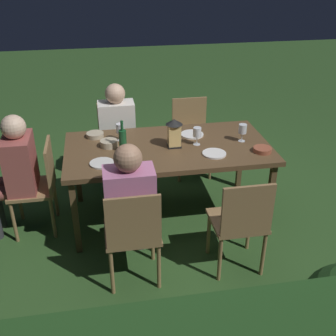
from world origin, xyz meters
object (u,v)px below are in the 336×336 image
(person_in_rust, at_px, (14,170))
(wine_glass_c, at_px, (120,129))
(dining_table, at_px, (168,151))
(bowl_olives, at_px, (262,150))
(person_in_pink, at_px, (130,201))
(chair_side_left_b, at_px, (117,138))
(person_in_cream, at_px, (118,133))
(chair_head_far, at_px, (39,183))
(green_bottle_on_table, at_px, (123,140))
(wine_glass_a, at_px, (243,130))
(lantern_centerpiece, at_px, (174,131))
(bowl_bread, at_px, (95,135))
(bowl_salad, at_px, (109,143))
(chair_side_right_a, at_px, (241,221))
(chair_side_left_a, at_px, (191,133))
(chair_side_right_b, at_px, (133,232))
(wine_glass_b, at_px, (197,133))
(plate_a, at_px, (192,134))
(plate_b, at_px, (102,163))
(plate_c, at_px, (214,154))

(person_in_rust, height_order, wine_glass_c, person_in_rust)
(dining_table, distance_m, person_in_rust, 1.39)
(person_in_rust, xyz_separation_m, bowl_olives, (-2.20, 0.26, 0.14))
(person_in_pink, relative_size, wine_glass_c, 6.80)
(chair_side_left_b, distance_m, person_in_cream, 0.25)
(chair_head_far, height_order, wine_glass_c, wine_glass_c)
(green_bottle_on_table, height_order, wine_glass_c, green_bottle_on_table)
(wine_glass_a, bearing_deg, lantern_centerpiece, 0.01)
(green_bottle_on_table, xyz_separation_m, wine_glass_c, (0.00, -0.24, 0.01))
(lantern_centerpiece, distance_m, bowl_bread, 0.80)
(person_in_cream, bearing_deg, bowl_salad, 79.36)
(person_in_rust, distance_m, wine_glass_c, 1.02)
(chair_side_right_a, bearing_deg, wine_glass_a, -107.90)
(chair_head_far, distance_m, wine_glass_a, 1.93)
(chair_side_left_a, height_order, lantern_centerpiece, lantern_centerpiece)
(chair_side_left_a, xyz_separation_m, wine_glass_c, (0.84, 0.68, 0.39))
(bowl_olives, bearing_deg, person_in_rust, -6.75)
(chair_side_left_a, bearing_deg, wine_glass_c, 38.78)
(bowl_bread, bearing_deg, bowl_olives, 158.18)
(dining_table, bearing_deg, wine_glass_a, 179.30)
(person_in_rust, bearing_deg, chair_side_right_a, 154.03)
(chair_side_left_a, xyz_separation_m, chair_side_right_b, (0.85, 1.76, 0.00))
(wine_glass_b, bearing_deg, chair_side_left_a, -99.81)
(plate_a, bearing_deg, chair_side_left_a, -102.48)
(wine_glass_b, distance_m, bowl_bread, 0.99)
(chair_side_left_b, relative_size, bowl_salad, 5.44)
(person_in_pink, height_order, plate_a, person_in_pink)
(chair_head_far, distance_m, bowl_bread, 0.69)
(wine_glass_b, xyz_separation_m, plate_b, (0.88, 0.24, -0.11))
(chair_head_far, relative_size, green_bottle_on_table, 3.00)
(green_bottle_on_table, bearing_deg, chair_side_left_b, -89.42)
(dining_table, xyz_separation_m, person_in_rust, (1.38, 0.00, -0.07))
(chair_side_left_b, distance_m, lantern_centerpiece, 1.09)
(chair_side_right_b, distance_m, bowl_salad, 1.02)
(bowl_olives, bearing_deg, plate_a, -41.10)
(chair_side_right_b, relative_size, plate_a, 3.89)
(person_in_cream, xyz_separation_m, chair_side_right_b, (0.00, 1.56, -0.15))
(chair_head_far, bearing_deg, wine_glass_c, -165.16)
(plate_c, bearing_deg, chair_side_left_b, -54.52)
(green_bottle_on_table, bearing_deg, plate_c, 165.32)
(wine_glass_a, xyz_separation_m, bowl_olives, (-0.11, 0.25, -0.10))
(lantern_centerpiece, xyz_separation_m, wine_glass_b, (-0.21, 0.00, -0.03))
(person_in_rust, xyz_separation_m, plate_a, (-1.66, -0.21, 0.13))
(chair_side_left_a, bearing_deg, bowl_bread, 27.08)
(person_in_pink, relative_size, plate_c, 5.43)
(chair_side_left_a, relative_size, chair_side_left_b, 1.00)
(lantern_centerpiece, bearing_deg, plate_c, 144.36)
(green_bottle_on_table, relative_size, wine_glass_b, 1.72)
(bowl_olives, height_order, bowl_bread, bowl_bread)
(plate_a, bearing_deg, plate_c, 102.48)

